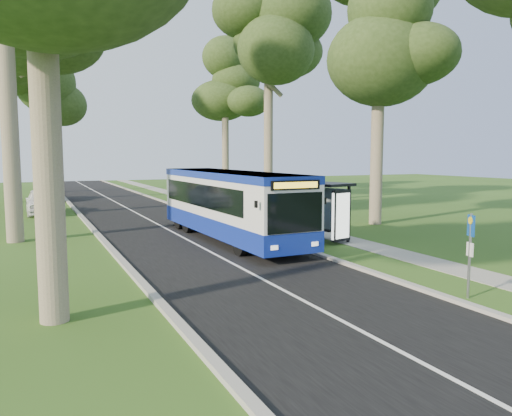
{
  "coord_description": "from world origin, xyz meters",
  "views": [
    {
      "loc": [
        -9.96,
        -16.08,
        3.83
      ],
      "look_at": [
        -1.27,
        2.73,
        1.6
      ],
      "focal_mm": 35.0,
      "sensor_mm": 36.0,
      "label": 1
    }
  ],
  "objects_px": {
    "bus": "(229,205)",
    "bus_stop_sign": "(470,245)",
    "car_silver": "(50,190)",
    "litter_bin": "(269,218)",
    "bus_shelter": "(325,200)",
    "car_white": "(43,201)"
  },
  "relations": [
    {
      "from": "bus_shelter",
      "to": "car_white",
      "type": "distance_m",
      "value": 19.72
    },
    {
      "from": "bus_shelter",
      "to": "car_silver",
      "type": "xyz_separation_m",
      "value": [
        -10.14,
        26.31,
        -0.98
      ]
    },
    {
      "from": "bus",
      "to": "car_silver",
      "type": "distance_m",
      "value": 24.97
    },
    {
      "from": "bus",
      "to": "car_white",
      "type": "distance_m",
      "value": 15.95
    },
    {
      "from": "bus_stop_sign",
      "to": "car_silver",
      "type": "xyz_separation_m",
      "value": [
        -8.86,
        35.36,
        -0.59
      ]
    },
    {
      "from": "car_silver",
      "to": "bus_shelter",
      "type": "bearing_deg",
      "value": -71.24
    },
    {
      "from": "litter_bin",
      "to": "bus_stop_sign",
      "type": "bearing_deg",
      "value": -93.7
    },
    {
      "from": "litter_bin",
      "to": "bus",
      "type": "bearing_deg",
      "value": -141.92
    },
    {
      "from": "car_white",
      "to": "car_silver",
      "type": "distance_m",
      "value": 10.0
    },
    {
      "from": "car_white",
      "to": "bus_shelter",
      "type": "bearing_deg",
      "value": -56.59
    },
    {
      "from": "bus",
      "to": "car_silver",
      "type": "bearing_deg",
      "value": 103.63
    },
    {
      "from": "bus",
      "to": "car_silver",
      "type": "xyz_separation_m",
      "value": [
        -6.49,
        24.1,
        -0.74
      ]
    },
    {
      "from": "bus_stop_sign",
      "to": "bus_shelter",
      "type": "bearing_deg",
      "value": 100.81
    },
    {
      "from": "bus",
      "to": "bus_stop_sign",
      "type": "bearing_deg",
      "value": -79.55
    },
    {
      "from": "bus_stop_sign",
      "to": "car_silver",
      "type": "relative_size",
      "value": 0.44
    },
    {
      "from": "bus",
      "to": "litter_bin",
      "type": "height_order",
      "value": "bus"
    },
    {
      "from": "car_white",
      "to": "car_silver",
      "type": "bearing_deg",
      "value": 84.62
    },
    {
      "from": "bus",
      "to": "car_silver",
      "type": "relative_size",
      "value": 2.26
    },
    {
      "from": "bus_stop_sign",
      "to": "car_silver",
      "type": "distance_m",
      "value": 36.45
    },
    {
      "from": "car_silver",
      "to": "bus",
      "type": "bearing_deg",
      "value": -77.26
    },
    {
      "from": "bus_stop_sign",
      "to": "car_white",
      "type": "bearing_deg",
      "value": 129.82
    },
    {
      "from": "bus_stop_sign",
      "to": "bus_shelter",
      "type": "height_order",
      "value": "bus_shelter"
    }
  ]
}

